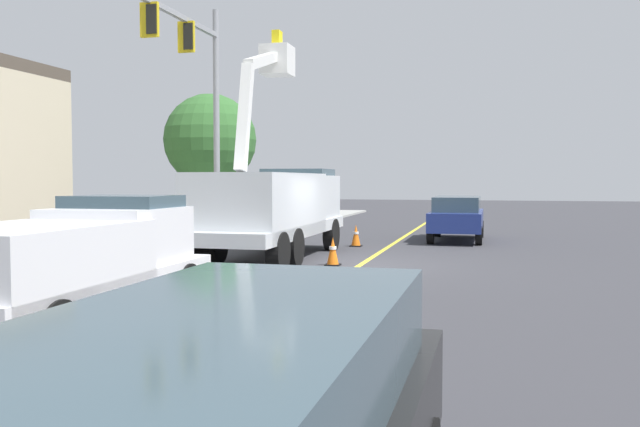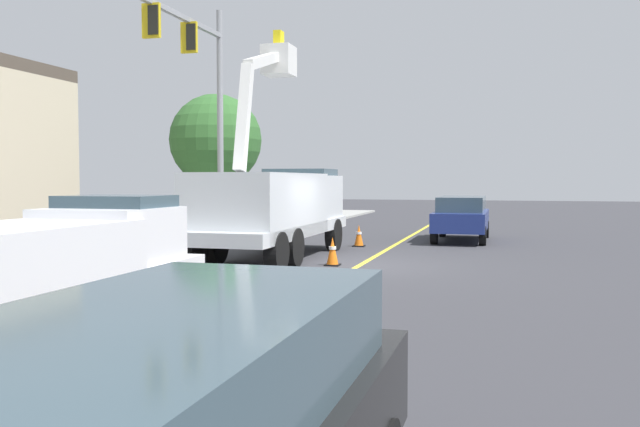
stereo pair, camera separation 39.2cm
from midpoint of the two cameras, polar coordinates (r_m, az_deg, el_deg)
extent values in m
plane|color=#38383D|center=(18.18, 3.94, -4.49)|extent=(120.00, 120.00, 0.00)
cube|color=#9E9E99|center=(20.86, -15.85, -3.47)|extent=(60.04, 4.30, 0.12)
cube|color=yellow|center=(18.17, 3.94, -4.48)|extent=(50.00, 0.75, 0.01)
cube|color=silver|center=(19.66, -3.54, -1.29)|extent=(8.23, 2.60, 0.36)
cube|color=silver|center=(22.11, -1.30, 1.17)|extent=(2.65, 2.38, 1.60)
cube|color=#384C56|center=(22.29, -1.15, 2.99)|extent=(1.83, 2.12, 0.64)
cube|color=silver|center=(18.69, -4.55, 0.70)|extent=(5.28, 2.56, 1.80)
cube|color=white|center=(17.71, -5.90, 8.21)|extent=(0.99, 0.31, 2.89)
cube|color=white|center=(19.62, -4.19, 12.94)|extent=(2.91, 0.37, 1.01)
cube|color=white|center=(21.00, -3.00, 12.90)|extent=(0.90, 0.90, 0.90)
cube|color=yellow|center=(21.11, -3.00, 14.50)|extent=(0.36, 0.24, 0.60)
cylinder|color=black|center=(22.76, -3.82, -1.68)|extent=(1.04, 0.35, 1.04)
cylinder|color=black|center=(22.11, 1.68, -1.81)|extent=(1.04, 0.35, 1.04)
cylinder|color=black|center=(18.74, -8.29, -2.69)|extent=(1.04, 0.35, 1.04)
cylinder|color=black|center=(17.94, -1.70, -2.91)|extent=(1.04, 0.35, 1.04)
cylinder|color=black|center=(17.55, -10.03, -3.08)|extent=(1.04, 0.35, 1.04)
cylinder|color=black|center=(16.70, -3.06, -3.34)|extent=(1.04, 0.35, 1.04)
cube|color=white|center=(11.19, -19.94, -5.42)|extent=(5.62, 2.17, 0.30)
cube|color=white|center=(12.14, -16.59, -2.11)|extent=(2.04, 1.96, 1.10)
cube|color=#384C56|center=(12.28, -16.13, 0.19)|extent=(1.36, 1.78, 0.56)
cube|color=white|center=(10.34, -23.25, -3.92)|extent=(3.38, 2.14, 1.10)
cylinder|color=black|center=(13.27, -18.57, -5.55)|extent=(0.84, 0.31, 0.84)
cylinder|color=black|center=(12.31, -11.25, -6.11)|extent=(0.84, 0.31, 0.84)
cylinder|color=black|center=(9.23, -21.86, -9.29)|extent=(0.84, 0.31, 0.84)
cube|color=navy|center=(26.08, 12.41, -0.56)|extent=(4.82, 1.96, 0.70)
cube|color=#384C56|center=(26.20, 12.44, 0.76)|extent=(3.48, 1.71, 0.60)
cylinder|color=black|center=(24.44, 14.17, -1.87)|extent=(0.68, 0.25, 0.68)
cylinder|color=black|center=(24.55, 10.18, -1.81)|extent=(0.68, 0.25, 0.68)
cylinder|color=black|center=(27.70, 14.36, -1.32)|extent=(0.68, 0.25, 0.68)
cylinder|color=black|center=(27.79, 10.83, -1.27)|extent=(0.68, 0.25, 0.68)
cube|color=#384C56|center=(3.53, -10.54, -12.72)|extent=(3.48, 1.71, 0.60)
cube|color=black|center=(8.35, -20.29, -13.38)|extent=(0.40, 0.40, 0.04)
cone|color=orange|center=(8.26, -20.33, -11.02)|extent=(0.32, 0.32, 0.67)
cylinder|color=white|center=(8.25, -20.34, -10.57)|extent=(0.20, 0.20, 0.08)
cube|color=black|center=(12.58, -7.32, -7.73)|extent=(0.40, 0.40, 0.04)
cone|color=orange|center=(12.52, -7.33, -6.11)|extent=(0.32, 0.32, 0.68)
cylinder|color=white|center=(12.51, -7.33, -5.80)|extent=(0.20, 0.20, 0.08)
cube|color=black|center=(18.21, 1.69, -4.40)|extent=(0.40, 0.40, 0.04)
cone|color=orange|center=(18.17, 1.69, -3.19)|extent=(0.32, 0.32, 0.74)
cylinder|color=white|center=(18.16, 1.69, -2.96)|extent=(0.20, 0.20, 0.08)
cube|color=black|center=(23.41, 3.82, -2.78)|extent=(0.40, 0.40, 0.04)
cone|color=orange|center=(23.38, 3.82, -1.85)|extent=(0.32, 0.32, 0.73)
cylinder|color=white|center=(23.37, 3.82, -1.67)|extent=(0.20, 0.20, 0.08)
cylinder|color=gray|center=(24.59, -8.06, 7.23)|extent=(0.22, 0.22, 8.41)
cube|color=gray|center=(22.42, -11.34, 16.20)|extent=(5.99, 0.23, 0.16)
cube|color=gold|center=(22.82, -10.62, 14.56)|extent=(0.13, 0.56, 1.00)
cube|color=black|center=(22.78, -10.39, 14.58)|extent=(0.20, 0.32, 0.84)
cube|color=gold|center=(20.75, -13.67, 15.71)|extent=(0.13, 0.56, 1.00)
cube|color=black|center=(20.70, -13.42, 15.74)|extent=(0.20, 0.32, 0.84)
cylinder|color=brown|center=(29.42, -8.48, 0.91)|extent=(0.32, 0.32, 2.66)
sphere|color=#33662D|center=(29.46, -8.52, 6.22)|extent=(3.99, 3.99, 3.99)
camera|label=1|loc=(0.20, -89.39, 0.03)|focal=37.47mm
camera|label=2|loc=(0.20, 90.61, -0.03)|focal=37.47mm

